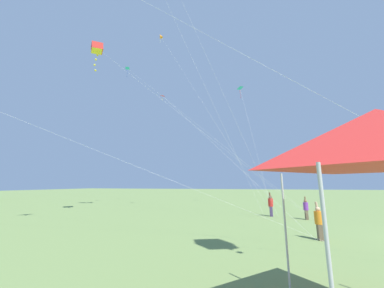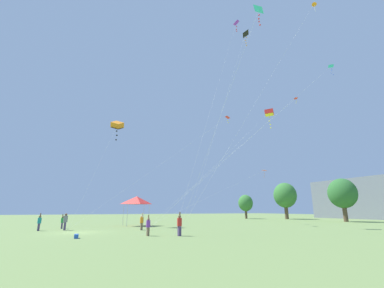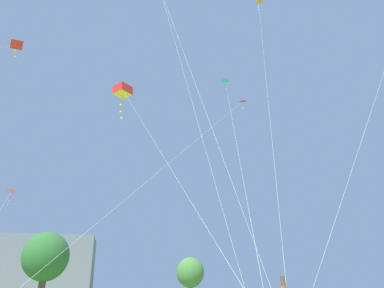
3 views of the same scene
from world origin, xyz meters
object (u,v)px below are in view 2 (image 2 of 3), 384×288
(person_teal_shirt, at_px, (39,222))
(kite_orange_diamond_1, at_px, (314,4))
(person_purple_shirt, at_px, (148,226))
(kite_red_box_6, at_px, (269,113))
(kite_red_delta_8, at_px, (227,118))
(person_green_shirt, at_px, (62,222))
(festival_tent, at_px, (137,200))
(kite_cyan_delta_0, at_px, (258,13))
(kite_pink_delta_7, at_px, (263,171))
(kite_cyan_delta_5, at_px, (327,70))
(kite_purple_delta_2, at_px, (236,24))
(person_orange_shirt, at_px, (142,222))
(kite_black_delta_9, at_px, (245,35))
(person_red_shirt, at_px, (179,224))
(person_grey_shirt, at_px, (65,221))
(kite_red_delta_4, at_px, (288,105))
(cooler_box, at_px, (76,236))
(kite_orange_box_3, at_px, (117,125))

(person_teal_shirt, xyz_separation_m, kite_orange_diamond_1, (17.57, 25.20, 23.38))
(person_purple_shirt, bearing_deg, kite_red_box_6, -41.10)
(kite_orange_diamond_1, height_order, kite_red_delta_8, kite_orange_diamond_1)
(person_green_shirt, bearing_deg, kite_red_box_6, -106.81)
(festival_tent, height_order, kite_cyan_delta_0, kite_cyan_delta_0)
(festival_tent, bearing_deg, kite_pink_delta_7, 80.27)
(kite_cyan_delta_5, bearing_deg, person_teal_shirt, -118.40)
(kite_purple_delta_2, relative_size, kite_cyan_delta_5, 1.44)
(person_orange_shirt, distance_m, kite_black_delta_9, 28.80)
(kite_pink_delta_7, bearing_deg, kite_cyan_delta_0, -39.11)
(person_red_shirt, bearing_deg, person_grey_shirt, 112.77)
(kite_orange_diamond_1, bearing_deg, kite_red_delta_4, -144.20)
(festival_tent, height_order, person_orange_shirt, festival_tent)
(person_orange_shirt, bearing_deg, kite_red_delta_8, 73.55)
(person_orange_shirt, height_order, person_teal_shirt, person_orange_shirt)
(person_green_shirt, relative_size, kite_cyan_delta_0, 0.10)
(person_grey_shirt, xyz_separation_m, kite_red_delta_4, (14.17, 20.47, 12.10))
(festival_tent, bearing_deg, kite_purple_delta_2, 46.73)
(kite_black_delta_9, bearing_deg, kite_red_delta_4, -0.92)
(person_teal_shirt, bearing_deg, person_green_shirt, 57.12)
(person_grey_shirt, xyz_separation_m, person_teal_shirt, (-0.41, -2.57, -0.09))
(person_orange_shirt, bearing_deg, kite_cyan_delta_5, 25.43)
(cooler_box, bearing_deg, kite_red_box_6, 97.22)
(cooler_box, relative_size, kite_orange_box_3, 0.04)
(person_orange_shirt, bearing_deg, festival_tent, 140.66)
(person_grey_shirt, distance_m, person_orange_shirt, 8.53)
(cooler_box, bearing_deg, person_red_shirt, 78.85)
(festival_tent, xyz_separation_m, kite_purple_delta_2, (10.56, 11.21, 25.77))
(kite_black_delta_9, bearing_deg, person_grey_shirt, -109.90)
(person_red_shirt, distance_m, kite_cyan_delta_0, 18.13)
(cooler_box, xyz_separation_m, person_grey_shirt, (-9.58, -1.09, 0.82))
(kite_purple_delta_2, bearing_deg, kite_red_delta_8, 163.22)
(kite_cyan_delta_0, relative_size, kite_red_delta_4, 1.21)
(person_green_shirt, xyz_separation_m, kite_red_delta_4, (16.90, 20.84, 12.26))
(festival_tent, xyz_separation_m, person_grey_shirt, (4.60, -8.90, -2.56))
(festival_tent, height_order, cooler_box, festival_tent)
(person_green_shirt, bearing_deg, cooler_box, -169.56)
(kite_orange_diamond_1, distance_m, kite_red_box_6, 13.87)
(person_orange_shirt, bearing_deg, kite_purple_delta_2, 46.16)
(person_orange_shirt, height_order, kite_black_delta_9, kite_black_delta_9)
(person_grey_shirt, bearing_deg, kite_red_delta_4, 140.34)
(cooler_box, xyz_separation_m, kite_red_box_6, (-2.98, 23.53, 15.35))
(kite_cyan_delta_5, bearing_deg, person_grey_shirt, -120.04)
(kite_pink_delta_7, bearing_deg, kite_cyan_delta_5, -10.90)
(person_orange_shirt, relative_size, person_teal_shirt, 1.00)
(kite_orange_box_3, relative_size, kite_pink_delta_7, 0.69)
(kite_cyan_delta_0, relative_size, kite_black_delta_9, 0.62)
(festival_tent, xyz_separation_m, kite_red_delta_4, (18.77, 11.57, 9.54))
(person_green_shirt, bearing_deg, festival_tent, -74.98)
(person_orange_shirt, bearing_deg, cooler_box, -79.17)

